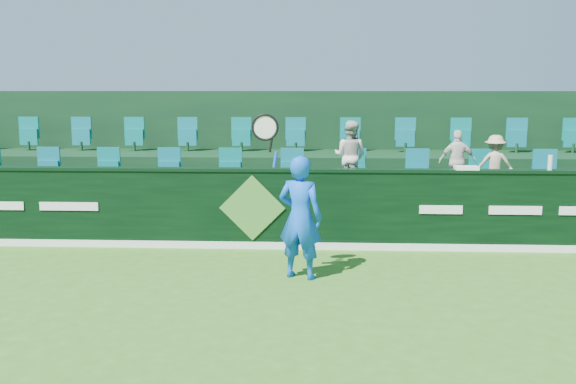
# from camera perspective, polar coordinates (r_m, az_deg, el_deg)

# --- Properties ---
(ground) EXTENTS (60.00, 60.00, 0.00)m
(ground) POSITION_cam_1_polar(r_m,az_deg,el_deg) (7.12, -6.44, -12.80)
(ground) COLOR #366919
(ground) RESTS_ON ground
(sponsor_hoarding) EXTENTS (16.00, 0.25, 1.35)m
(sponsor_hoarding) POSITION_cam_1_polar(r_m,az_deg,el_deg) (10.76, -3.12, -1.45)
(sponsor_hoarding) COLOR black
(sponsor_hoarding) RESTS_ON ground
(stand_tier_front) EXTENTS (16.00, 2.00, 0.80)m
(stand_tier_front) POSITION_cam_1_polar(r_m,az_deg,el_deg) (11.89, -2.58, -1.77)
(stand_tier_front) COLOR black
(stand_tier_front) RESTS_ON ground
(stand_tier_back) EXTENTS (16.00, 1.80, 1.30)m
(stand_tier_back) POSITION_cam_1_polar(r_m,az_deg,el_deg) (13.71, -1.86, 0.77)
(stand_tier_back) COLOR black
(stand_tier_back) RESTS_ON ground
(stand_rear) EXTENTS (16.00, 4.10, 2.60)m
(stand_rear) POSITION_cam_1_polar(r_m,az_deg,el_deg) (14.08, -1.73, 3.32)
(stand_rear) COLOR black
(stand_rear) RESTS_ON ground
(seat_row_front) EXTENTS (13.50, 0.50, 0.60)m
(seat_row_front) POSITION_cam_1_polar(r_m,az_deg,el_deg) (12.17, -2.43, 1.83)
(seat_row_front) COLOR #0D6877
(seat_row_front) RESTS_ON stand_tier_front
(seat_row_back) EXTENTS (13.50, 0.50, 0.60)m
(seat_row_back) POSITION_cam_1_polar(r_m,az_deg,el_deg) (13.90, -1.78, 4.83)
(seat_row_back) COLOR #0D6877
(seat_row_back) RESTS_ON stand_tier_back
(tennis_player) EXTENTS (1.06, 0.60, 2.35)m
(tennis_player) POSITION_cam_1_polar(r_m,az_deg,el_deg) (8.99, 1.05, -2.17)
(tennis_player) COLOR blue
(tennis_player) RESTS_ON ground
(spectator_left) EXTENTS (0.77, 0.70, 1.29)m
(spectator_left) POSITION_cam_1_polar(r_m,az_deg,el_deg) (11.71, 5.54, 3.20)
(spectator_left) COLOR beige
(spectator_left) RESTS_ON stand_tier_front
(spectator_middle) EXTENTS (0.66, 0.29, 1.12)m
(spectator_middle) POSITION_cam_1_polar(r_m,az_deg,el_deg) (11.97, 14.83, 2.67)
(spectator_middle) COLOR silver
(spectator_middle) RESTS_ON stand_tier_front
(spectator_right) EXTENTS (0.72, 0.48, 1.04)m
(spectator_right) POSITION_cam_1_polar(r_m,az_deg,el_deg) (12.14, 17.90, 2.41)
(spectator_right) COLOR tan
(spectator_right) RESTS_ON stand_tier_front
(towel) EXTENTS (0.37, 0.24, 0.06)m
(towel) POSITION_cam_1_polar(r_m,az_deg,el_deg) (10.87, 15.57, 2.08)
(towel) COLOR white
(towel) RESTS_ON sponsor_hoarding
(drinks_bottle) EXTENTS (0.08, 0.08, 0.24)m
(drinks_bottle) POSITION_cam_1_polar(r_m,az_deg,el_deg) (11.23, 22.28, 2.44)
(drinks_bottle) COLOR silver
(drinks_bottle) RESTS_ON sponsor_hoarding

